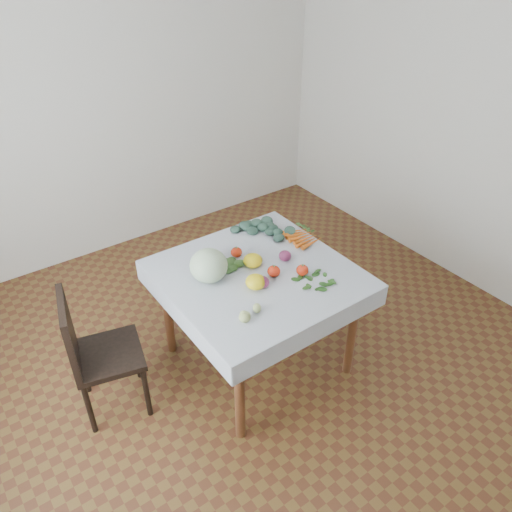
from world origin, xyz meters
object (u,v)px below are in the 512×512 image
(chair, at_px, (92,349))
(table, at_px, (258,286))
(cabbage, at_px, (209,266))
(carrot_bunch, at_px, (302,237))
(heirloom_back, at_px, (253,260))

(chair, bearing_deg, table, -13.07)
(cabbage, bearing_deg, table, -22.53)
(table, relative_size, cabbage, 4.37)
(table, relative_size, carrot_bunch, 3.67)
(table, xyz_separation_m, chair, (-1.02, 0.24, -0.16))
(cabbage, distance_m, heirloom_back, 0.30)
(cabbage, relative_size, carrot_bunch, 0.84)
(chair, xyz_separation_m, carrot_bunch, (1.50, -0.09, 0.27))
(table, distance_m, carrot_bunch, 0.51)
(heirloom_back, bearing_deg, carrot_bunch, 8.16)
(table, xyz_separation_m, carrot_bunch, (0.48, 0.14, 0.12))
(heirloom_back, bearing_deg, chair, 171.26)
(table, height_order, cabbage, cabbage)
(table, height_order, chair, chair)
(table, distance_m, cabbage, 0.36)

